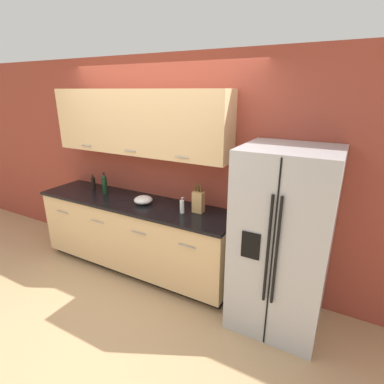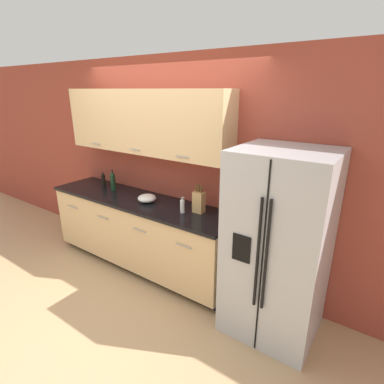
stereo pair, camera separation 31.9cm
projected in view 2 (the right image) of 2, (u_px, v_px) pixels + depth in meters
name	position (u px, v px, depth m)	size (l,w,h in m)	color
ground_plane	(102.00, 304.00, 3.26)	(14.00, 14.00, 0.00)	tan
wall_back	(161.00, 154.00, 3.69)	(10.00, 0.39, 2.60)	#993D2D
counter_unit	(140.00, 232.00, 3.87)	(2.61, 0.64, 0.93)	black
refrigerator	(278.00, 245.00, 2.70)	(0.82, 0.78, 1.76)	#B2B2B5
knife_block	(199.00, 202.00, 3.27)	(0.12, 0.09, 0.33)	tan
wine_bottle	(113.00, 181.00, 4.00)	(0.07, 0.07, 0.28)	black
soap_dispenser	(182.00, 206.00, 3.28)	(0.05, 0.05, 0.18)	white
oil_bottle	(103.00, 179.00, 4.20)	(0.05, 0.05, 0.20)	black
mixing_bowl	(147.00, 198.00, 3.60)	(0.22, 0.22, 0.09)	white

